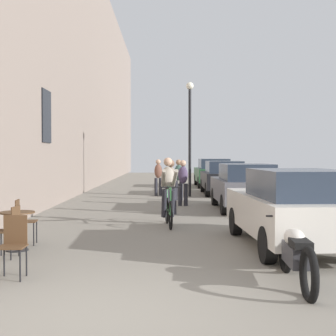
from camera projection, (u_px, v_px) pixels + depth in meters
ground_plane at (105, 317)px, 5.19m from camera, size 88.00×88.00×0.00m
building_facade_left at (62, 43)px, 19.00m from camera, size 0.54×68.00×12.52m
cafe_chair_near_toward_street at (13, 242)px, 6.85m from camera, size 0.39×0.39×0.89m
cafe_table_mid at (17, 222)px, 8.80m from camera, size 0.64×0.64×0.72m
cafe_chair_mid_toward_street at (23, 218)px, 9.40m from camera, size 0.41×0.41×0.89m
cafe_chair_mid_toward_wall at (10, 228)px, 8.16m from camera, size 0.42×0.42×0.89m
cyclist_on_bicycle at (168, 193)px, 12.00m from camera, size 0.52×1.76×1.74m
pedestrian_near at (171, 184)px, 14.26m from camera, size 0.36×0.27×1.63m
pedestrian_mid at (183, 180)px, 16.67m from camera, size 0.36×0.26×1.60m
pedestrian_far at (179, 177)px, 18.75m from camera, size 0.37×0.28×1.61m
pedestrian_furthest at (158, 175)px, 20.92m from camera, size 0.37×0.29×1.60m
street_lamp at (190, 124)px, 20.40m from camera, size 0.32×0.32×4.90m
parked_car_nearest at (292, 207)px, 9.04m from camera, size 1.92×4.29×1.50m
parked_car_second at (244, 186)px, 15.37m from camera, size 1.79×4.22×1.50m
parked_car_third at (223, 177)px, 21.51m from camera, size 1.84×4.28×1.52m
parked_car_fourth at (213, 172)px, 26.76m from camera, size 1.88×4.45×1.58m
parked_motorcycle at (296, 255)px, 6.51m from camera, size 0.62×2.15×0.92m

